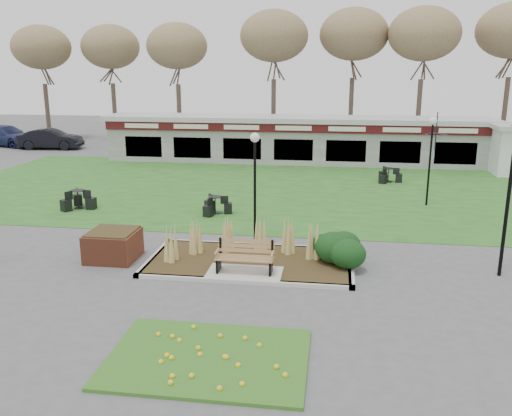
# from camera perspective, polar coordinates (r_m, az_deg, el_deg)

# --- Properties ---
(ground) EXTENTS (100.00, 100.00, 0.00)m
(ground) POSITION_cam_1_polar(r_m,az_deg,el_deg) (15.97, -1.29, -7.37)
(ground) COLOR #515154
(ground) RESTS_ON ground
(lawn) EXTENTS (34.00, 16.00, 0.02)m
(lawn) POSITION_cam_1_polar(r_m,az_deg,el_deg) (27.37, 2.86, 2.06)
(lawn) COLOR #26591C
(lawn) RESTS_ON ground
(flower_bed) EXTENTS (4.20, 3.00, 0.16)m
(flower_bed) POSITION_cam_1_polar(r_m,az_deg,el_deg) (11.88, -5.08, -15.33)
(flower_bed) COLOR #24641C
(flower_bed) RESTS_ON ground
(planting_bed) EXTENTS (6.75, 3.40, 1.27)m
(planting_bed) POSITION_cam_1_polar(r_m,az_deg,el_deg) (16.95, 3.73, -4.74)
(planting_bed) COLOR #382B16
(planting_bed) RESTS_ON ground
(park_bench) EXTENTS (1.70, 0.66, 0.93)m
(park_bench) POSITION_cam_1_polar(r_m,az_deg,el_deg) (15.99, -1.15, -5.09)
(park_bench) COLOR #9B7A46
(park_bench) RESTS_ON ground
(brick_planter) EXTENTS (1.50, 1.50, 0.95)m
(brick_planter) POSITION_cam_1_polar(r_m,az_deg,el_deg) (17.91, -14.81, -3.77)
(brick_planter) COLOR brown
(brick_planter) RESTS_ON ground
(food_pavilion) EXTENTS (24.60, 3.40, 2.90)m
(food_pavilion) POSITION_cam_1_polar(r_m,az_deg,el_deg) (34.93, 4.14, 7.25)
(food_pavilion) COLOR gray
(food_pavilion) RESTS_ON ground
(tree_backdrop) EXTENTS (47.24, 5.24, 10.36)m
(tree_backdrop) POSITION_cam_1_polar(r_m,az_deg,el_deg) (42.72, 5.16, 17.84)
(tree_backdrop) COLOR #47382B
(tree_backdrop) RESTS_ON ground
(lamp_post_mid_left) EXTENTS (0.32, 0.32, 3.86)m
(lamp_post_mid_left) POSITION_cam_1_polar(r_m,az_deg,el_deg) (18.26, -0.12, 4.66)
(lamp_post_mid_left) COLOR black
(lamp_post_mid_left) RESTS_ON ground
(lamp_post_mid_right) EXTENTS (0.32, 0.32, 3.89)m
(lamp_post_mid_right) POSITION_cam_1_polar(r_m,az_deg,el_deg) (24.69, 17.98, 6.64)
(lamp_post_mid_right) COLOR black
(lamp_post_mid_right) RESTS_ON ground
(bistro_set_a) EXTENTS (1.34, 1.52, 0.81)m
(bistro_set_a) POSITION_cam_1_polar(r_m,az_deg,el_deg) (24.65, -18.19, 0.57)
(bistro_set_a) COLOR black
(bistro_set_a) RESTS_ON ground
(bistro_set_c) EXTENTS (1.29, 1.36, 0.73)m
(bistro_set_c) POSITION_cam_1_polar(r_m,az_deg,el_deg) (22.68, -4.32, 0.02)
(bistro_set_c) COLOR black
(bistro_set_c) RESTS_ON ground
(bistro_set_d) EXTENTS (1.27, 1.40, 0.75)m
(bistro_set_d) POSITION_cam_1_polar(r_m,az_deg,el_deg) (29.67, 13.74, 3.16)
(bistro_set_d) COLOR black
(bistro_set_d) RESTS_ON ground
(patio_umbrella) EXTENTS (2.05, 2.08, 2.34)m
(patio_umbrella) POSITION_cam_1_polar(r_m,az_deg,el_deg) (33.41, 18.32, 6.22)
(patio_umbrella) COLOR black
(patio_umbrella) RESTS_ON ground
(car_silver) EXTENTS (4.29, 2.30, 1.39)m
(car_silver) POSITION_cam_1_polar(r_m,az_deg,el_deg) (44.27, -20.64, 6.91)
(car_silver) COLOR silver
(car_silver) RESTS_ON ground
(car_black) EXTENTS (4.69, 2.00, 1.50)m
(car_black) POSITION_cam_1_polar(r_m,az_deg,el_deg) (43.27, -20.80, 6.81)
(car_black) COLOR black
(car_black) RESTS_ON ground
(car_blue) EXTENTS (5.77, 3.54, 1.56)m
(car_blue) POSITION_cam_1_polar(r_m,az_deg,el_deg) (46.39, -24.82, 6.92)
(car_blue) COLOR navy
(car_blue) RESTS_ON ground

